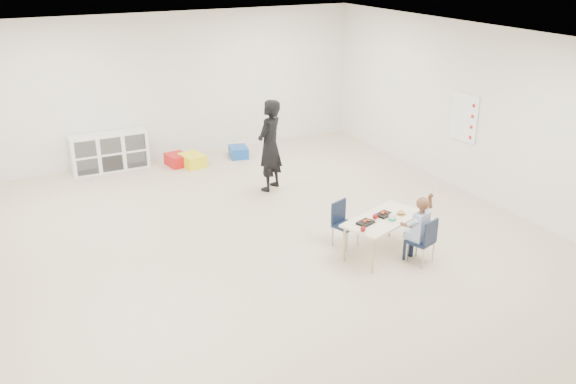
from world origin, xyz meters
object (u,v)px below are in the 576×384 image
child (422,228)px  cubby_shelf (109,152)px  adult (270,145)px  chair_near (421,240)px  table (382,236)px

child → cubby_shelf: 6.25m
adult → cubby_shelf: bearing=-79.9°
child → adult: 3.36m
child → cubby_shelf: child is taller
chair_near → cubby_shelf: cubby_shelf is taller
table → chair_near: size_ratio=2.02×
cubby_shelf → adult: bearing=-45.2°
table → child: child is taller
cubby_shelf → adult: size_ratio=0.89×
child → table: bearing=106.3°
table → child: bearing=-73.7°
table → chair_near: chair_near is taller
cubby_shelf → adult: adult is taller
table → cubby_shelf: (-2.56, 5.12, 0.08)m
table → cubby_shelf: bearing=97.3°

